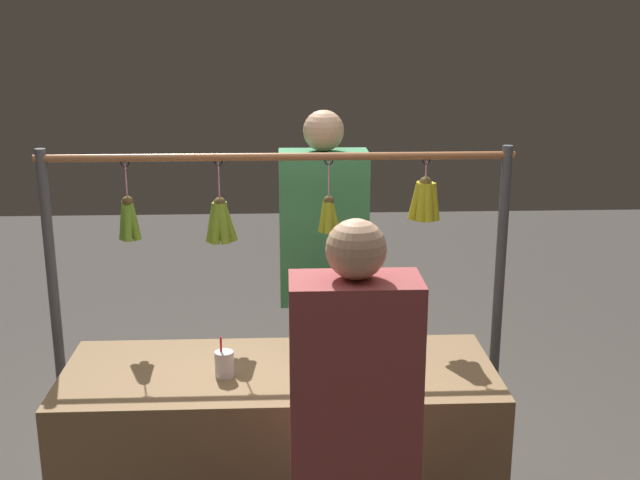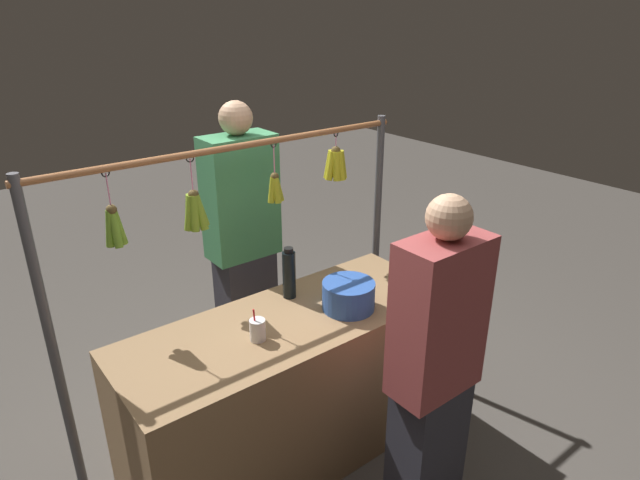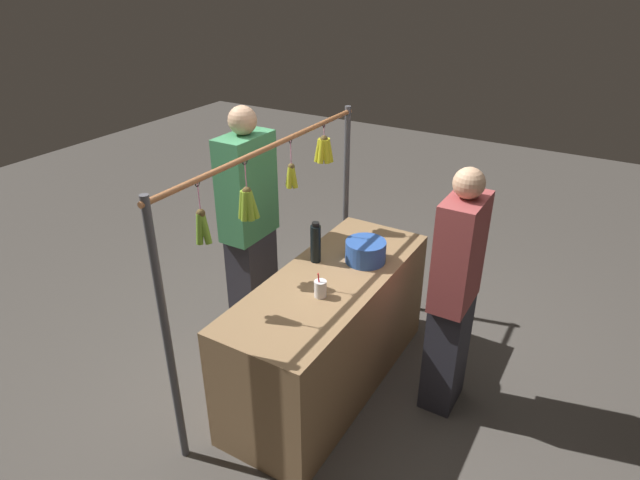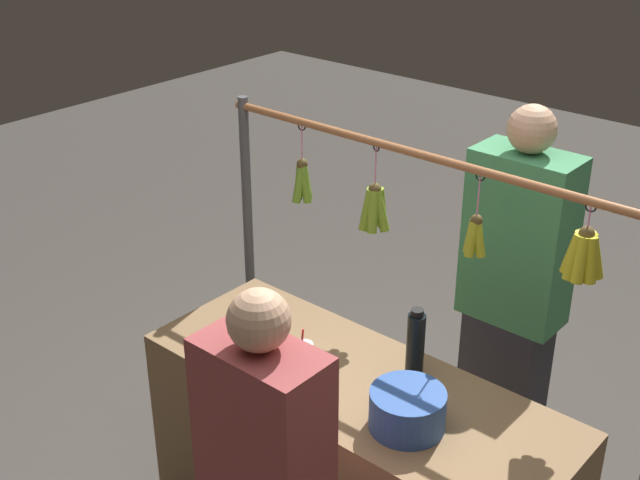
% 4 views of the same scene
% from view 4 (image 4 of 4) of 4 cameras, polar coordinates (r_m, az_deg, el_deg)
% --- Properties ---
extents(market_counter, '(1.66, 0.63, 0.81)m').
position_cam_4_polar(market_counter, '(3.37, 2.31, -15.12)').
color(market_counter, olive).
rests_on(market_counter, ground).
extents(display_rack, '(1.96, 0.14, 1.61)m').
position_cam_4_polar(display_rack, '(3.22, 7.42, -1.88)').
color(display_rack, '#4C4C51').
rests_on(display_rack, ground).
extents(water_bottle, '(0.07, 0.07, 0.27)m').
position_cam_4_polar(water_bottle, '(3.10, 6.50, -6.97)').
color(water_bottle, black).
rests_on(water_bottle, market_counter).
extents(blue_bucket, '(0.26, 0.26, 0.14)m').
position_cam_4_polar(blue_bucket, '(2.88, 5.95, -11.39)').
color(blue_bucket, '#2C54A8').
rests_on(blue_bucket, market_counter).
extents(drink_cup, '(0.07, 0.07, 0.16)m').
position_cam_4_polar(drink_cup, '(3.16, -1.10, -7.81)').
color(drink_cup, silver).
rests_on(drink_cup, market_counter).
extents(vendor_person, '(0.41, 0.22, 1.72)m').
position_cam_4_polar(vendor_person, '(3.55, 12.84, -4.59)').
color(vendor_person, '#2D2D38').
rests_on(vendor_person, ground).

